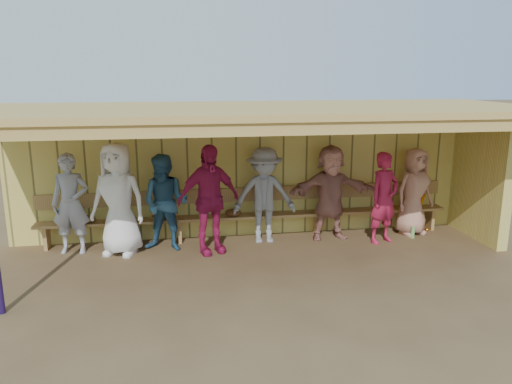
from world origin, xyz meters
TOP-DOWN VIEW (x-y plane):
  - ground at (0.00, 0.00)m, footprint 90.00×90.00m
  - player_a at (-3.09, 0.79)m, footprint 0.67×0.48m
  - player_b at (-2.29, 0.60)m, footprint 1.09×0.89m
  - player_c at (-1.52, 0.67)m, footprint 0.97×0.86m
  - player_d at (-0.79, 0.42)m, footprint 1.18×0.80m
  - player_e at (0.23, 0.81)m, footprint 1.15×0.69m
  - player_f at (1.46, 0.81)m, footprint 1.64×0.56m
  - player_g at (2.34, 0.45)m, footprint 0.70×0.59m
  - player_h at (3.09, 0.81)m, footprint 0.93×0.75m
  - dugout_structure at (0.39, 0.69)m, footprint 8.80×3.20m
  - bench at (0.00, 1.12)m, footprint 7.60×0.34m
  - dugout_equipment at (-0.72, 0.99)m, footprint 6.53×0.62m

SIDE VIEW (x-z plane):
  - ground at x=0.00m, z-range 0.00..0.00m
  - dugout_equipment at x=-0.72m, z-range 0.09..0.89m
  - bench at x=0.00m, z-range 0.06..0.99m
  - player_g at x=2.34m, z-range 0.00..1.65m
  - player_h at x=3.09m, z-range 0.00..1.66m
  - player_c at x=-1.52m, z-range 0.00..1.68m
  - player_a at x=-3.09m, z-range 0.00..1.72m
  - player_e at x=0.23m, z-range 0.00..1.74m
  - player_f at x=1.46m, z-range 0.00..1.75m
  - player_d at x=-0.79m, z-range 0.00..1.87m
  - player_b at x=-2.29m, z-range 0.00..1.91m
  - dugout_structure at x=0.39m, z-range 0.44..2.94m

